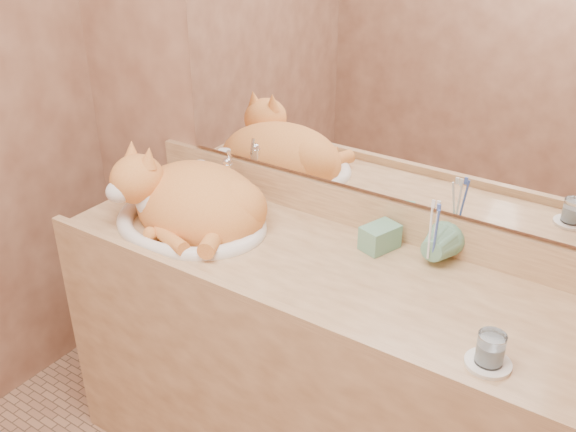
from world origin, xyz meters
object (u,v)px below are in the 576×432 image
Objects in this scene: vanity_counter at (310,376)px; soap_dispenser at (367,229)px; toothbrush_cup at (431,253)px; cat at (189,197)px; sink_basin at (189,202)px; water_glass at (491,349)px.

soap_dispenser is at bearing 50.84° from vanity_counter.
toothbrush_cup is (0.19, 0.03, -0.03)m from soap_dispenser.
cat is at bearing -168.17° from toothbrush_cup.
toothbrush_cup is (0.74, 0.18, -0.03)m from sink_basin.
cat is 0.58m from soap_dispenser.
toothbrush_cup is at bearing 27.17° from soap_dispenser.
cat reaches higher than sink_basin.
toothbrush_cup reaches higher than vanity_counter.
water_glass is at bearing -48.56° from toothbrush_cup.
cat is 2.85× the size of soap_dispenser.
vanity_counter is 0.53m from soap_dispenser.
cat reaches higher than toothbrush_cup.
sink_basin is 0.57m from soap_dispenser.
toothbrush_cup is at bearing 28.21° from vanity_counter.
water_glass is at bearing -15.06° from vanity_counter.
soap_dispenser reaches higher than vanity_counter.
water_glass is (1.02, -0.15, -0.04)m from cat.
vanity_counter is 0.58m from toothbrush_cup.
toothbrush_cup is at bearing 131.44° from water_glass.
vanity_counter is at bearing -110.67° from soap_dispenser.
vanity_counter is at bearing 6.40° from cat.
water_glass is (0.56, -0.15, 0.47)m from vanity_counter.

